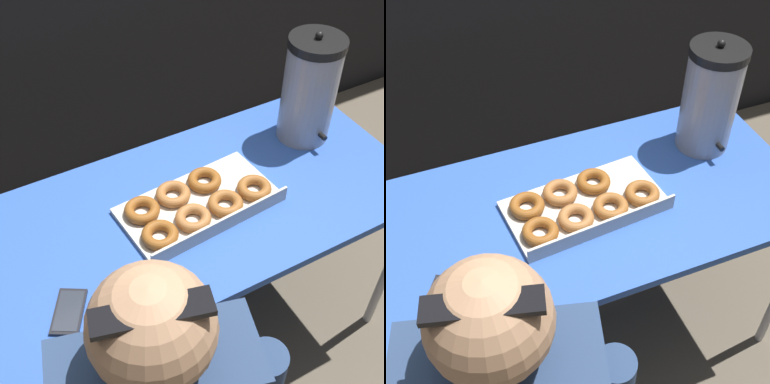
% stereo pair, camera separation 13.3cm
% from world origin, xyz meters
% --- Properties ---
extents(ground_plane, '(12.00, 12.00, 0.00)m').
position_xyz_m(ground_plane, '(0.00, 0.00, 0.00)').
color(ground_plane, brown).
extents(folding_table, '(1.43, 0.66, 0.74)m').
position_xyz_m(folding_table, '(0.00, 0.00, 0.69)').
color(folding_table, '#2D56B2').
rests_on(folding_table, ground).
extents(donut_box, '(0.49, 0.28, 0.05)m').
position_xyz_m(donut_box, '(0.01, -0.02, 0.76)').
color(donut_box, beige).
rests_on(donut_box, folding_table).
extents(coffee_urn, '(0.18, 0.20, 0.39)m').
position_xyz_m(coffee_urn, '(0.51, 0.12, 0.93)').
color(coffee_urn, '#939399').
rests_on(coffee_urn, folding_table).
extents(cell_phone, '(0.13, 0.15, 0.01)m').
position_xyz_m(cell_phone, '(-0.44, -0.17, 0.75)').
color(cell_phone, black).
rests_on(cell_phone, folding_table).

